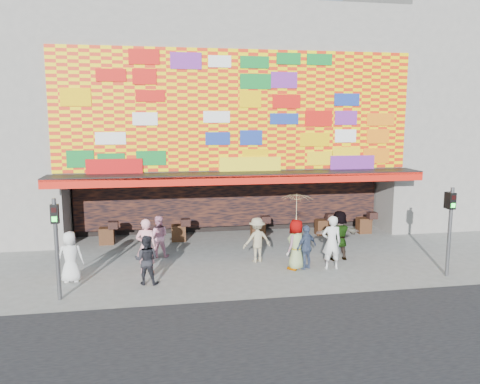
{
  "coord_description": "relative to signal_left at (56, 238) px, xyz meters",
  "views": [
    {
      "loc": [
        -3.22,
        -15.2,
        5.22
      ],
      "look_at": [
        -0.26,
        2.0,
        2.48
      ],
      "focal_mm": 35.0,
      "sensor_mm": 36.0,
      "label": 1
    }
  ],
  "objects": [
    {
      "name": "ped_i",
      "position": [
        2.85,
        3.83,
        -1.06
      ],
      "size": [
        0.83,
        0.67,
        1.6
      ],
      "primitive_type": "imported",
      "rotation": [
        0.0,
        0.0,
        3.05
      ],
      "color": "pink",
      "rests_on": "ground"
    },
    {
      "name": "ped_e",
      "position": [
        7.97,
        1.53,
        -1.08
      ],
      "size": [
        0.98,
        0.77,
        1.55
      ],
      "primitive_type": "imported",
      "rotation": [
        0.0,
        0.0,
        3.64
      ],
      "color": "#394664",
      "rests_on": "ground"
    },
    {
      "name": "ped_c",
      "position": [
        2.48,
        0.91,
        -1.07
      ],
      "size": [
        0.89,
        0.77,
        1.59
      ],
      "primitive_type": "imported",
      "rotation": [
        0.0,
        0.0,
        2.9
      ],
      "color": "black",
      "rests_on": "ground"
    },
    {
      "name": "ped_g",
      "position": [
        7.6,
        1.55,
        -0.98
      ],
      "size": [
        1.01,
        1.0,
        1.77
      ],
      "primitive_type": "imported",
      "rotation": [
        0.0,
        0.0,
        3.9
      ],
      "color": "gray",
      "rests_on": "ground"
    },
    {
      "name": "signal_left",
      "position": [
        0.0,
        0.0,
        0.0
      ],
      "size": [
        0.22,
        0.2,
        3.0
      ],
      "color": "#59595B",
      "rests_on": "ground"
    },
    {
      "name": "ped_a",
      "position": [
        0.07,
        1.53,
        -1.03
      ],
      "size": [
        0.85,
        0.58,
        1.67
      ],
      "primitive_type": "imported",
      "rotation": [
        0.0,
        0.0,
        3.21
      ],
      "color": "silver",
      "rests_on": "ground"
    },
    {
      "name": "ped_b",
      "position": [
        2.45,
        2.02,
        -0.92
      ],
      "size": [
        0.74,
        0.54,
        1.89
      ],
      "primitive_type": "imported",
      "rotation": [
        0.0,
        0.0,
        3.01
      ],
      "color": "pink",
      "rests_on": "ground"
    },
    {
      "name": "road_strip",
      "position": [
        6.2,
        -5.0,
        -1.85
      ],
      "size": [
        30.0,
        8.0,
        0.02
      ],
      "primitive_type": "cube",
      "color": "black",
      "rests_on": "ground"
    },
    {
      "name": "ped_f",
      "position": [
        9.5,
        2.38,
        -0.93
      ],
      "size": [
        1.75,
        0.63,
        1.87
      ],
      "primitive_type": "imported",
      "rotation": [
        0.0,
        0.0,
        3.19
      ],
      "color": "gray",
      "rests_on": "ground"
    },
    {
      "name": "parasol",
      "position": [
        7.6,
        1.55,
        0.33
      ],
      "size": [
        1.13,
        1.15,
        1.94
      ],
      "color": "#F4E499",
      "rests_on": "ground"
    },
    {
      "name": "ground",
      "position": [
        6.2,
        1.5,
        -1.86
      ],
      "size": [
        90.0,
        90.0,
        0.0
      ],
      "primitive_type": "plane",
      "color": "slate",
      "rests_on": "ground"
    },
    {
      "name": "shop_building",
      "position": [
        6.2,
        9.68,
        3.37
      ],
      "size": [
        15.2,
        9.4,
        10.0
      ],
      "color": "gray",
      "rests_on": "ground"
    },
    {
      "name": "ped_d",
      "position": [
        6.42,
        2.62,
        -1.04
      ],
      "size": [
        1.17,
        0.82,
        1.65
      ],
      "primitive_type": "imported",
      "rotation": [
        0.0,
        0.0,
        3.35
      ],
      "color": "gray",
      "rests_on": "ground"
    },
    {
      "name": "signal_right",
      "position": [
        12.4,
        0.0,
        0.0
      ],
      "size": [
        0.22,
        0.2,
        3.0
      ],
      "color": "#59595B",
      "rests_on": "ground"
    },
    {
      "name": "ped_h",
      "position": [
        8.83,
        1.38,
        -0.91
      ],
      "size": [
        0.72,
        0.5,
        1.9
      ],
      "primitive_type": "imported",
      "rotation": [
        0.0,
        0.0,
        3.07
      ],
      "color": "silver",
      "rests_on": "ground"
    },
    {
      "name": "neighbor_right",
      "position": [
        19.2,
        9.5,
        4.14
      ],
      "size": [
        11.0,
        8.0,
        12.0
      ],
      "primitive_type": "cube",
      "color": "gray",
      "rests_on": "ground"
    }
  ]
}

